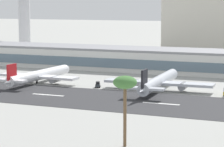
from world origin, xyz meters
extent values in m
plane|color=#9E9E99|center=(0.00, 0.00, 0.00)|extent=(1400.00, 1400.00, 0.00)
cube|color=#2D2D30|center=(0.00, 2.30, 0.04)|extent=(800.00, 34.64, 0.08)
cube|color=white|center=(0.72, 2.30, 0.09)|extent=(12.00, 1.20, 0.01)
cube|color=white|center=(40.88, 2.30, 0.09)|extent=(12.00, 1.20, 0.01)
cube|color=silver|center=(7.06, 75.86, 4.67)|extent=(173.92, 24.13, 9.33)
cube|color=slate|center=(7.06, 63.64, 4.20)|extent=(168.70, 0.30, 4.20)
cube|color=gray|center=(7.06, 75.86, 9.83)|extent=(175.66, 24.37, 1.00)
cylinder|color=silver|center=(-76.73, 112.97, 18.92)|extent=(6.87, 6.87, 37.85)
cylinder|color=white|center=(-15.73, 25.00, 3.07)|extent=(5.87, 39.71, 3.96)
sphere|color=white|center=(-14.76, 44.76, 3.07)|extent=(3.76, 3.76, 3.76)
cone|color=white|center=(-16.69, 5.24, 3.07)|extent=(3.90, 7.29, 3.56)
cube|color=white|center=(-15.76, 24.21, 2.67)|extent=(33.55, 7.55, 0.87)
cylinder|color=gray|center=(-8.28, 23.84, 1.98)|extent=(2.84, 5.66, 2.57)
cylinder|color=gray|center=(-23.25, 24.57, 1.98)|extent=(2.84, 5.66, 2.57)
cube|color=white|center=(-16.61, 6.82, 3.46)|extent=(11.47, 3.81, 0.70)
cube|color=red|center=(-16.61, 6.82, 6.23)|extent=(0.89, 5.37, 6.33)
cylinder|color=black|center=(-15.82, 23.02, 0.54)|extent=(0.71, 0.71, 1.09)
cylinder|color=silver|center=(32.92, 26.34, 3.20)|extent=(5.70, 41.48, 4.14)
sphere|color=silver|center=(32.14, 47.00, 3.20)|extent=(3.93, 3.93, 3.93)
cone|color=silver|center=(33.70, 5.67, 3.20)|extent=(4.00, 7.58, 3.72)
cube|color=silver|center=(32.95, 25.51, 2.79)|extent=(39.89, 7.70, 0.91)
cylinder|color=gray|center=(41.88, 25.85, 2.07)|extent=(2.90, 5.89, 2.69)
cylinder|color=gray|center=(24.03, 25.17, 2.07)|extent=(2.90, 5.89, 2.69)
cube|color=silver|center=(33.64, 7.33, 3.62)|extent=(13.61, 3.92, 0.73)
cube|color=black|center=(33.64, 7.33, 6.51)|extent=(0.87, 5.60, 6.62)
cylinder|color=black|center=(33.00, 24.27, 0.57)|extent=(0.74, 0.74, 1.14)
cube|color=#2D3338|center=(10.02, 23.37, 0.80)|extent=(2.54, 3.54, 1.00)
cube|color=black|center=(10.02, 23.37, 1.75)|extent=(1.83, 2.23, 0.90)
cylinder|color=black|center=(9.62, 22.05, 0.30)|extent=(0.46, 0.66, 0.60)
cylinder|color=black|center=(11.14, 22.56, 0.30)|extent=(0.46, 0.66, 0.60)
cylinder|color=black|center=(8.90, 24.17, 0.30)|extent=(0.46, 0.66, 0.60)
cylinder|color=black|center=(10.42, 24.69, 0.30)|extent=(0.46, 0.66, 0.60)
cylinder|color=black|center=(56.84, 22.70, 0.45)|extent=(0.43, 0.93, 0.90)
cylinder|color=brown|center=(47.36, -46.71, 7.14)|extent=(0.71, 0.71, 14.27)
ellipsoid|color=#427538|center=(47.36, -46.71, 14.27)|extent=(5.20, 5.20, 2.86)
camera|label=1|loc=(86.10, -149.20, 31.39)|focal=82.28mm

